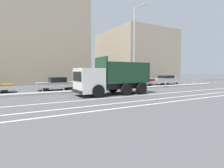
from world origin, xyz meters
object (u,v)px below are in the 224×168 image
median_road_sign (142,78)px  church_tower (45,52)px  dump_truck (105,81)px  parked_car_5 (138,81)px  parked_car_6 (165,80)px  parked_car_4 (103,82)px  street_lamp_1 (135,45)px  parked_car_3 (57,84)px

median_road_sign → church_tower: (-7.43, 23.94, 5.10)m
dump_truck → median_road_sign: size_ratio=2.86×
median_road_sign → parked_car_5: bearing=59.4°
parked_car_5 → parked_car_6: bearing=-84.1°
dump_truck → church_tower: size_ratio=0.49×
parked_car_4 → church_tower: (-3.71, 20.72, 5.61)m
median_road_sign → parked_car_6: 8.28m
parked_car_6 → dump_truck: bearing=115.4°
median_road_sign → parked_car_5: median_road_sign is taller
parked_car_4 → parked_car_5: bearing=-93.2°
street_lamp_1 → parked_car_4: size_ratio=2.23×
parked_car_4 → dump_truck: bearing=152.1°
dump_truck → parked_car_4: (3.09, 6.43, -0.44)m
parked_car_4 → parked_car_3: bearing=88.7°
street_lamp_1 → parked_car_6: size_ratio=1.98×
parked_car_5 → parked_car_6: 5.74m
dump_truck → street_lamp_1: (5.51, 2.92, 3.98)m
dump_truck → parked_car_3: size_ratio=1.65×
street_lamp_1 → parked_car_3: (-8.32, 3.41, -4.48)m
parked_car_3 → parked_car_5: parked_car_5 is taller
street_lamp_1 → parked_car_3: 10.05m
dump_truck → parked_car_4: 7.15m
street_lamp_1 → parked_car_5: bearing=47.4°
median_road_sign → parked_car_5: (1.85, 3.13, -0.54)m
parked_car_6 → parked_car_3: bearing=91.7°
street_lamp_1 → median_road_sign: bearing=12.7°
church_tower → parked_car_5: bearing=-66.0°
parked_car_3 → parked_car_4: (5.90, 0.10, 0.07)m
dump_truck → parked_car_4: bearing=-25.2°
dump_truck → median_road_sign: (6.80, 3.21, 0.08)m
dump_truck → street_lamp_1: 7.40m
parked_car_6 → church_tower: 26.16m
dump_truck → parked_car_5: (8.65, 6.33, -0.47)m
median_road_sign → dump_truck: bearing=-154.7°
parked_car_4 → street_lamp_1: bearing=-147.7°
median_road_sign → parked_car_6: size_ratio=0.50×
median_road_sign → parked_car_3: bearing=162.0°
dump_truck → church_tower: (-0.63, 27.15, 5.18)m
street_lamp_1 → parked_car_3: street_lamp_1 is taller
church_tower → street_lamp_1: bearing=-75.8°
median_road_sign → parked_car_4: 4.94m
dump_truck → parked_car_5: 10.73m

